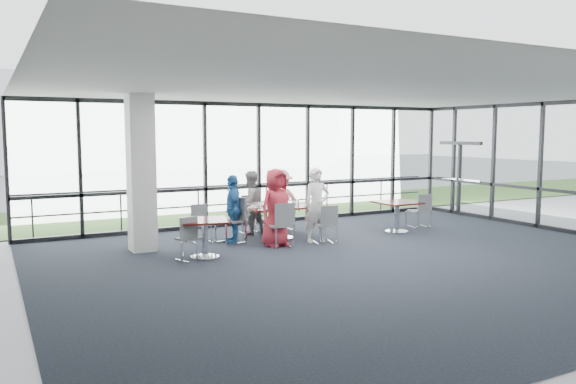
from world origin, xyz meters
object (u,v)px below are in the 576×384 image
side_table_left (205,225)px  diner_end (233,209)px  structural_column (141,173)px  chair_main_fl (251,215)px  chair_main_nr (323,225)px  chair_spare_la (189,239)px  diner_near_right (317,205)px  chair_main_end (230,221)px  chair_main_nl (279,225)px  side_table_right (397,206)px  diner_near_left (276,207)px  diner_far_left (250,203)px  main_table (282,212)px  chair_spare_r (418,211)px  chair_spare_lb (202,224)px  diner_far_right (282,201)px  chair_main_fr (283,211)px

side_table_left → diner_end: 1.53m
structural_column → chair_main_fl: bearing=14.9°
chair_main_nr → chair_spare_la: (-3.14, -0.23, 0.01)m
diner_near_right → chair_main_end: size_ratio=1.67×
chair_main_nr → chair_main_nl: bearing=-170.4°
side_table_right → diner_near_left: size_ratio=0.57×
side_table_right → structural_column: bearing=172.5°
diner_near_right → diner_far_left: 1.83m
side_table_left → chair_main_nr: (2.80, 0.17, -0.23)m
diner_near_left → chair_spare_la: 2.15m
main_table → chair_spare_r: size_ratio=2.08×
main_table → chair_spare_lb: bearing=168.6°
diner_far_right → chair_spare_lb: bearing=19.3°
diner_far_left → chair_main_fr: bearing=168.7°
chair_main_nl → diner_far_right: bearing=71.5°
diner_near_right → chair_main_end: 1.94m
main_table → chair_main_nr: bearing=-59.6°
diner_near_left → chair_spare_la: bearing=178.6°
main_table → chair_main_fl: bearing=112.2°
diner_far_left → chair_main_nl: size_ratio=1.64×
side_table_right → chair_spare_la: size_ratio=1.13×
chair_main_fl → chair_main_end: (-0.90, -0.89, 0.05)m
diner_near_left → diner_end: diner_near_left is taller
main_table → diner_far_right: diner_far_right is taller
diner_end → chair_spare_la: 1.85m
structural_column → side_table_right: (6.01, -0.79, -0.95)m
chair_main_fl → chair_main_end: chair_main_end is taller
chair_main_nl → chair_main_nr: bearing=5.7°
chair_main_nl → chair_spare_la: bearing=-159.9°
diner_end → chair_main_fr: size_ratio=1.56×
chair_main_nl → chair_main_fr: (1.00, 1.70, 0.02)m
chair_main_nl → chair_main_fl: size_ratio=1.04×
main_table → chair_main_fl: chair_main_fl is taller
chair_main_nr → chair_spare_r: (3.25, 0.60, 0.01)m
side_table_right → chair_spare_lb: 4.77m
side_table_right → chair_spare_lb: size_ratio=1.17×
chair_main_fl → diner_far_right: bearing=155.8°
chair_main_nr → chair_spare_lb: chair_main_nr is taller
diner_near_right → diner_far_right: bearing=97.0°
diner_near_left → chair_spare_la: diner_near_left is taller
chair_spare_la → chair_spare_lb: size_ratio=1.03×
main_table → side_table_left: (-2.26, -1.10, 0.03)m
chair_main_nr → diner_near_right: bearing=126.9°
chair_main_nr → chair_main_end: bearing=167.2°
chair_spare_la → structural_column: bearing=93.2°
main_table → chair_main_end: bearing=179.3°
chair_main_nl → chair_main_fl: (0.14, 1.74, -0.02)m
diner_far_right → chair_main_fl: bearing=-4.4°
chair_spare_la → chair_main_fr: bearing=14.1°
side_table_left → diner_end: (1.05, 1.10, 0.11)m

